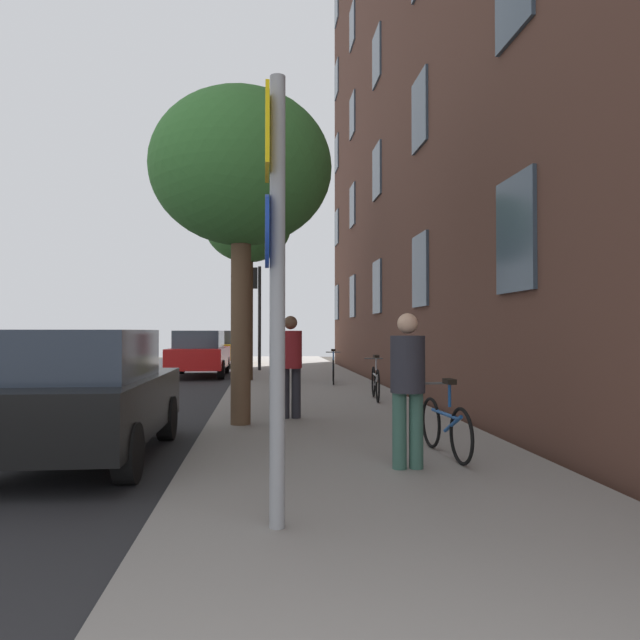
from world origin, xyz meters
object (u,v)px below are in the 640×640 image
Objects in this scene: bicycle_0 at (445,426)px; tree_far at (248,228)px; car_0 at (84,393)px; sign_post at (274,265)px; tree_near at (241,170)px; bicycle_1 at (376,382)px; bicycle_2 at (333,370)px; pedestrian_0 at (408,380)px; pedestrian_2 at (279,349)px; car_2 at (219,348)px; car_1 at (200,353)px; traffic_light at (257,299)px; pedestrian_1 at (291,360)px.

tree_far is at bearing 103.21° from bicycle_0.
car_0 is at bearing -99.40° from tree_far.
tree_near is at bearing 95.04° from sign_post.
bicycle_2 reaches higher than bicycle_1.
bicycle_0 is 0.96× the size of pedestrian_0.
tree_far reaches higher than pedestrian_2.
bicycle_1 is 4.97m from pedestrian_2.
bicycle_1 reaches higher than bicycle_0.
tree_near is 0.92× the size of tree_far.
sign_post is 1.99× the size of bicycle_1.
pedestrian_0 is 0.40× the size of car_2.
car_0 is (-3.79, 1.28, -0.25)m from pedestrian_0.
sign_post is 0.82× the size of car_1.
car_2 is (-1.79, 4.69, -1.99)m from traffic_light.
bicycle_0 is 0.93× the size of bicycle_1.
pedestrian_1 is (0.94, -8.03, -3.67)m from tree_far.
bicycle_2 is at bearing 76.91° from pedestrian_1.
car_2 is at bearing 89.44° from car_0.
car_0 is (-4.66, -5.07, 0.34)m from bicycle_1.
pedestrian_1 is 0.45× the size of car_0.
bicycle_0 is 9.80m from bicycle_2.
car_2 is (-4.46, 14.62, 0.34)m from bicycle_1.
bicycle_0 is at bearing -78.35° from car_2.
pedestrian_1 is (0.70, -12.45, -1.70)m from traffic_light.
bicycle_1 is at bearing 87.36° from bicycle_0.
bicycle_1 is (2.67, -9.93, -2.32)m from traffic_light.
tree_far is 3.60× the size of bicycle_0.
car_1 is (-0.01, 13.53, 0.00)m from car_0.
pedestrian_2 is at bearing 90.00° from pedestrian_1.
bicycle_2 is at bearing -30.54° from tree_far.
tree_far is 5.15m from bicycle_2.
bicycle_0 is 0.97× the size of bicycle_2.
bicycle_0 is at bearing -92.64° from bicycle_1.
tree_near is 4.90m from pedestrian_0.
pedestrian_2 is (0.70, -5.40, -1.75)m from traffic_light.
car_0 is (-4.21, -9.11, 0.33)m from bicycle_2.
bicycle_2 is 6.78m from pedestrian_1.
tree_far is (-0.11, 8.61, 0.58)m from tree_near.
car_0 is at bearing 161.36° from pedestrian_0.
bicycle_1 is (2.91, -5.50, -4.29)m from tree_far.
tree_far is at bearing -93.03° from traffic_light.
tree_near reaches higher than car_2.
bicycle_0 is 20.80m from car_2.
sign_post reaches higher than pedestrian_0.
pedestrian_1 is at bearing -86.77° from traffic_light.
car_1 is (-2.70, 3.94, -0.24)m from pedestrian_2.
tree_far is 10.06m from car_2.
pedestrian_2 is at bearing 74.36° from car_0.
sign_post is at bearing -53.01° from car_0.
sign_post is 2.12× the size of bicycle_0.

